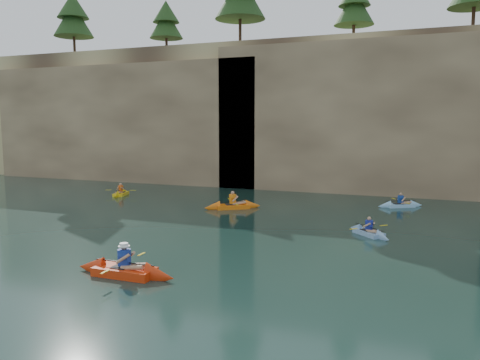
% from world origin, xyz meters
% --- Properties ---
extents(ground, '(160.00, 160.00, 0.00)m').
position_xyz_m(ground, '(0.00, 0.00, 0.00)').
color(ground, black).
rests_on(ground, ground).
extents(cliff, '(70.00, 16.00, 12.00)m').
position_xyz_m(cliff, '(0.00, 30.00, 6.00)').
color(cliff, tan).
rests_on(cliff, ground).
extents(cliff_slab_west, '(26.00, 2.40, 10.56)m').
position_xyz_m(cliff_slab_west, '(-20.00, 22.60, 5.28)').
color(cliff_slab_west, tan).
rests_on(cliff_slab_west, ground).
extents(cliff_slab_center, '(24.00, 2.40, 11.40)m').
position_xyz_m(cliff_slab_center, '(2.00, 22.60, 5.70)').
color(cliff_slab_center, tan).
rests_on(cliff_slab_center, ground).
extents(sea_cave_west, '(4.50, 1.00, 4.00)m').
position_xyz_m(sea_cave_west, '(-18.00, 21.95, 2.00)').
color(sea_cave_west, black).
rests_on(sea_cave_west, ground).
extents(sea_cave_center, '(3.50, 1.00, 3.20)m').
position_xyz_m(sea_cave_center, '(-4.00, 21.95, 1.60)').
color(sea_cave_center, black).
rests_on(sea_cave_center, ground).
extents(main_kayaker, '(3.81, 2.56, 1.42)m').
position_xyz_m(main_kayaker, '(-4.30, 0.34, 0.19)').
color(main_kayaker, red).
rests_on(main_kayaker, ground).
extents(kayaker_orange, '(3.35, 2.67, 1.34)m').
position_xyz_m(kayaker_orange, '(-5.53, 13.26, 0.16)').
color(kayaker_orange, orange).
rests_on(kayaker_orange, ground).
extents(kayaker_ltblue_near, '(2.42, 2.41, 1.08)m').
position_xyz_m(kayaker_ltblue_near, '(2.90, 9.34, 0.13)').
color(kayaker_ltblue_near, '#82ACD9').
rests_on(kayaker_ltblue_near, ground).
extents(kayaker_yellow, '(2.16, 2.81, 1.12)m').
position_xyz_m(kayaker_yellow, '(-14.94, 15.13, 0.14)').
color(kayaker_yellow, yellow).
rests_on(kayaker_yellow, ground).
extents(kayaker_ltblue_mid, '(2.87, 2.07, 1.11)m').
position_xyz_m(kayaker_ltblue_mid, '(3.97, 17.51, 0.14)').
color(kayaker_ltblue_mid, '#93CDF6').
rests_on(kayaker_ltblue_mid, ground).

